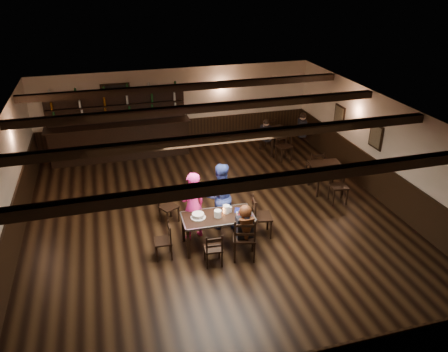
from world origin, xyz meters
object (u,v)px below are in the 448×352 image
object	(u,v)px
chair_near_left	(214,247)
bar_counter	(120,136)
woman_pink	(193,206)
man_blue	(220,196)
dining_table	(218,219)
cake	(198,216)
chair_near_right	(245,236)

from	to	relation	value
chair_near_left	bar_counter	world-z (taller)	bar_counter
woman_pink	man_blue	distance (m)	0.77
woman_pink	man_blue	xyz separation A→B (m)	(0.72, 0.29, -0.01)
woman_pink	man_blue	world-z (taller)	woman_pink
dining_table	man_blue	size ratio (longest dim) A/B	0.97
woman_pink	cake	world-z (taller)	woman_pink
man_blue	cake	bearing A→B (deg)	53.81
dining_table	woman_pink	distance (m)	0.66
chair_near_right	woman_pink	xyz separation A→B (m)	(-0.85, 1.13, 0.23)
woman_pink	bar_counter	bearing A→B (deg)	-95.21
dining_table	man_blue	bearing A→B (deg)	70.61
chair_near_left	bar_counter	distance (m)	6.46
dining_table	cake	size ratio (longest dim) A/B	4.84
man_blue	woman_pink	bearing A→B (deg)	30.87
woman_pink	man_blue	size ratio (longest dim) A/B	1.01
man_blue	bar_counter	distance (m)	5.24
woman_pink	chair_near_right	bearing A→B (deg)	107.79
dining_table	man_blue	world-z (taller)	man_blue
chair_near_left	cake	bearing A→B (deg)	101.20
cake	chair_near_right	bearing A→B (deg)	-41.66
woman_pink	man_blue	bearing A→B (deg)	-176.75
cake	dining_table	bearing A→B (deg)	-7.07
dining_table	cake	bearing A→B (deg)	172.93
dining_table	chair_near_left	bearing A→B (deg)	-111.48
dining_table	woman_pink	world-z (taller)	woman_pink
bar_counter	cake	bearing A→B (deg)	-76.80
dining_table	bar_counter	bearing A→B (deg)	107.13
dining_table	bar_counter	size ratio (longest dim) A/B	0.35
chair_near_left	woman_pink	size ratio (longest dim) A/B	0.48
dining_table	woman_pink	bearing A→B (deg)	135.01
man_blue	bar_counter	size ratio (longest dim) A/B	0.36
dining_table	man_blue	xyz separation A→B (m)	(0.26, 0.75, 0.14)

